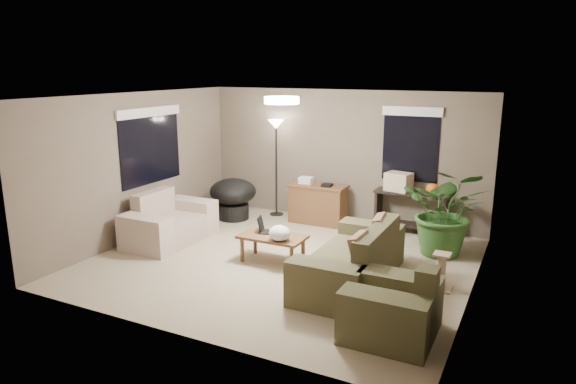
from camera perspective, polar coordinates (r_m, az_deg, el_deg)
The scene contains 20 objects.
room_shell at distance 7.59m, azimuth -0.67°, elevation 1.15°, with size 5.50×5.50×5.50m.
main_sofa at distance 7.14m, azimuth 7.29°, elevation -7.81°, with size 0.95×2.20×0.85m.
throw_pillows at distance 6.94m, azimuth 9.37°, elevation -5.39°, with size 0.29×1.36×0.47m.
loveseat at distance 8.98m, azimuth -13.12°, elevation -3.51°, with size 0.90×1.60×0.85m.
armchair at distance 5.91m, azimuth 11.58°, elevation -12.71°, with size 0.95×1.00×0.85m.
coffee_table at distance 7.81m, azimuth -1.73°, elevation -5.29°, with size 1.00×0.55×0.42m.
laptop at distance 7.93m, azimuth -2.47°, elevation -4.07°, with size 0.41×0.30×0.24m.
plastic_bag at distance 7.54m, azimuth -0.94°, elevation -4.58°, with size 0.33×0.29×0.23m, color white.
desk at distance 9.76m, azimuth 3.34°, elevation -1.30°, with size 1.10×0.50×0.75m.
desk_papers at distance 9.71m, azimuth 2.50°, elevation 1.20°, with size 0.68×0.28×0.12m.
console_table at distance 9.41m, azimuth 13.51°, elevation -1.86°, with size 1.30×0.40×0.75m.
pumpkin at distance 9.24m, azimuth 15.76°, elevation 0.33°, with size 0.23×0.23×0.19m, color orange.
cardboard_box at distance 9.35m, azimuth 12.18°, elevation 1.12°, with size 0.43×0.33×0.33m, color beige.
papasan_chair at distance 10.05m, azimuth -6.12°, elevation -0.40°, with size 0.93×0.93×0.80m.
floor_lamp at distance 10.07m, azimuth -1.33°, elevation 6.27°, with size 0.32×0.32×1.91m.
ceiling_fixture at distance 7.42m, azimuth -0.70°, elevation 10.15°, with size 0.50×0.50×0.10m, color white.
houseplant at distance 8.43m, azimuth 17.17°, elevation -3.07°, with size 1.28×1.43×1.11m, color #2D5923.
cat_scratching_post at distance 7.24m, azimuth 16.61°, elevation -8.68°, with size 0.32×0.32×0.50m.
window_left at distance 9.28m, azimuth -15.07°, elevation 6.33°, with size 0.05×1.56×1.33m.
window_back at distance 9.37m, azimuth 13.53°, elevation 6.50°, with size 1.06×0.05×1.33m.
Camera 1 is at (3.38, -6.59, 2.90)m, focal length 32.00 mm.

